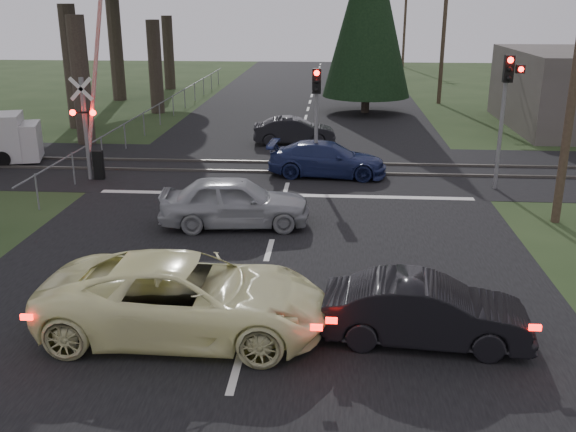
# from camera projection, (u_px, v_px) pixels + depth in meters

# --- Properties ---
(ground) EXTENTS (120.00, 120.00, 0.00)m
(ground) POSITION_uv_depth(u_px,v_px,m) (256.00, 299.00, 14.56)
(ground) COLOR #243618
(ground) RESTS_ON ground
(road) EXTENTS (14.00, 100.00, 0.01)m
(road) POSITION_uv_depth(u_px,v_px,m) (288.00, 181.00, 24.01)
(road) COLOR black
(road) RESTS_ON ground
(rail_corridor) EXTENTS (120.00, 8.00, 0.01)m
(rail_corridor) POSITION_uv_depth(u_px,v_px,m) (292.00, 168.00, 25.90)
(rail_corridor) COLOR black
(rail_corridor) RESTS_ON ground
(stop_line) EXTENTS (13.00, 0.35, 0.00)m
(stop_line) POSITION_uv_depth(u_px,v_px,m) (284.00, 195.00, 22.30)
(stop_line) COLOR silver
(stop_line) RESTS_ON ground
(rail_near) EXTENTS (120.00, 0.12, 0.10)m
(rail_near) POSITION_uv_depth(u_px,v_px,m) (290.00, 172.00, 25.13)
(rail_near) COLOR #59544C
(rail_near) RESTS_ON ground
(rail_far) EXTENTS (120.00, 0.12, 0.10)m
(rail_far) POSITION_uv_depth(u_px,v_px,m) (293.00, 162.00, 26.64)
(rail_far) COLOR #59544C
(rail_far) RESTS_ON ground
(crossing_signal) EXTENTS (1.62, 0.38, 6.96)m
(crossing_signal) POSITION_uv_depth(u_px,v_px,m) (91.00, 125.00, 23.66)
(crossing_signal) COLOR slate
(crossing_signal) RESTS_ON ground
(traffic_signal_right) EXTENTS (0.68, 0.48, 4.70)m
(traffic_signal_right) POSITION_uv_depth(u_px,v_px,m) (507.00, 97.00, 21.93)
(traffic_signal_right) COLOR slate
(traffic_signal_right) RESTS_ON ground
(traffic_signal_center) EXTENTS (0.32, 0.48, 4.10)m
(traffic_signal_center) POSITION_uv_depth(u_px,v_px,m) (316.00, 104.00, 23.69)
(traffic_signal_center) COLOR slate
(traffic_signal_center) RESTS_ON ground
(utility_pole_mid) EXTENTS (1.80, 0.26, 9.00)m
(utility_pole_mid) POSITION_uv_depth(u_px,v_px,m) (444.00, 29.00, 40.82)
(utility_pole_mid) COLOR #4C3D2D
(utility_pole_mid) RESTS_ON ground
(utility_pole_far) EXTENTS (1.80, 0.26, 9.00)m
(utility_pole_far) POSITION_uv_depth(u_px,v_px,m) (405.00, 19.00, 64.46)
(utility_pole_far) COLOR #4C3D2D
(utility_pole_far) RESTS_ON ground
(conifer_tree) EXTENTS (5.20, 5.20, 11.00)m
(conifer_tree) POSITION_uv_depth(u_px,v_px,m) (369.00, 9.00, 36.98)
(conifer_tree) COLOR #473D33
(conifer_tree) RESTS_ON ground
(fence_left) EXTENTS (0.10, 36.00, 1.20)m
(fence_left) POSITION_uv_depth(u_px,v_px,m) (167.00, 120.00, 36.37)
(fence_left) COLOR slate
(fence_left) RESTS_ON ground
(cream_coupe) EXTENTS (5.77, 2.69, 1.60)m
(cream_coupe) POSITION_uv_depth(u_px,v_px,m) (186.00, 297.00, 12.81)
(cream_coupe) COLOR #F0EEAC
(cream_coupe) RESTS_ON ground
(dark_hatchback) EXTENTS (4.11, 1.73, 1.32)m
(dark_hatchback) POSITION_uv_depth(u_px,v_px,m) (426.00, 311.00, 12.53)
(dark_hatchback) COLOR black
(dark_hatchback) RESTS_ON ground
(silver_car) EXTENTS (4.60, 2.23, 1.51)m
(silver_car) POSITION_uv_depth(u_px,v_px,m) (235.00, 202.00, 19.05)
(silver_car) COLOR #96999E
(silver_car) RESTS_ON ground
(blue_sedan) EXTENTS (4.65, 2.18, 1.31)m
(blue_sedan) POSITION_uv_depth(u_px,v_px,m) (327.00, 159.00, 24.59)
(blue_sedan) COLOR navy
(blue_sedan) RESTS_ON ground
(dark_car_far) EXTENTS (3.91, 1.67, 1.25)m
(dark_car_far) POSITION_uv_depth(u_px,v_px,m) (294.00, 131.00, 30.08)
(dark_car_far) COLOR black
(dark_car_far) RESTS_ON ground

